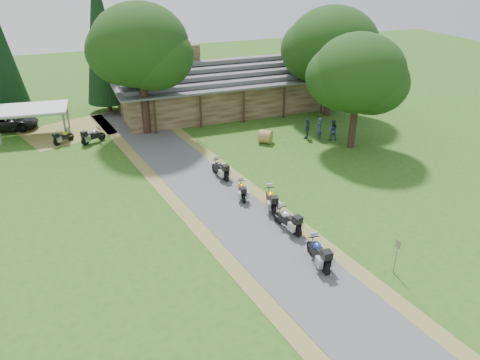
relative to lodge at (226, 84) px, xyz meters
name	(u,v)px	position (x,y,z in m)	size (l,w,h in m)	color
ground	(275,252)	(-6.00, -24.00, -2.45)	(120.00, 120.00, 0.00)	#285016
driveway	(238,217)	(-6.50, -20.00, -2.45)	(46.00, 46.00, 0.00)	#4A4A4C
lodge	(226,84)	(0.00, 0.00, 0.00)	(21.40, 9.40, 4.90)	#4E3728
carport	(34,122)	(-17.43, -1.26, -1.25)	(5.53, 3.69, 2.40)	silver
car_dark_suv	(5,118)	(-19.81, 1.21, -1.38)	(5.58, 2.37, 2.14)	black
motorcycle_row_a	(319,251)	(-4.46, -25.63, -1.72)	(2.12, 0.69, 1.45)	navy
motorcycle_row_b	(288,219)	(-4.46, -22.25, -1.75)	(2.04, 0.67, 1.39)	#B8BAC0
motorcycle_row_c	(271,199)	(-4.32, -19.78, -1.75)	(2.04, 0.67, 1.40)	#E4A407
motorcycle_row_d	(242,189)	(-5.42, -17.84, -1.87)	(1.69, 0.55, 1.16)	#CC630B
motorcycle_row_e	(220,168)	(-5.70, -14.50, -1.78)	(1.95, 0.64, 1.33)	black
motorcycle_carport_a	(63,136)	(-15.38, -3.92, -1.86)	(1.72, 0.56, 1.18)	yellow
motorcycle_carport_b	(93,135)	(-13.13, -4.71, -1.79)	(1.92, 0.63, 1.31)	slate
person_a	(319,127)	(4.22, -10.56, -1.39)	(0.60, 0.43, 2.12)	navy
person_b	(333,128)	(5.10, -11.20, -1.42)	(0.58, 0.42, 2.05)	navy
person_c	(307,127)	(3.36, -10.13, -1.44)	(0.57, 0.41, 2.01)	navy
hay_bale	(265,137)	(-0.22, -9.79, -1.92)	(1.06, 1.06, 0.97)	olive
sign_post	(396,257)	(-1.43, -27.59, -1.51)	(0.34, 0.06, 1.87)	gray
oak_lodge_left	(141,63)	(-8.64, -3.99, 3.44)	(7.78, 7.78, 11.79)	black
oak_lodge_right	(332,60)	(8.17, -5.33, 2.69)	(8.19, 8.19, 10.28)	black
oak_driveway	(357,88)	(5.74, -13.02, 2.27)	(6.93, 6.93, 9.44)	black
cedar_near	(101,41)	(-10.83, 3.25, 4.18)	(3.82, 3.82, 13.27)	black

